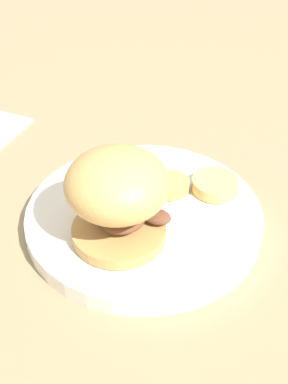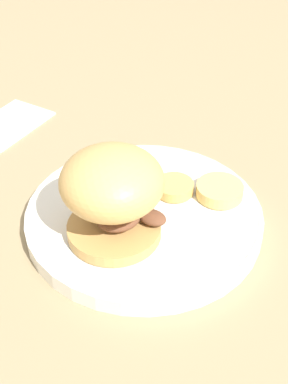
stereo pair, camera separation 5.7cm
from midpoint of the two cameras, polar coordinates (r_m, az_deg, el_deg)
name	(u,v)px [view 1 (the left image)]	position (r m, az deg, el deg)	size (l,w,h in m)	color
ground_plane	(144,224)	(0.60, -2.72, -3.51)	(4.00, 4.00, 0.00)	#937F5B
dinner_plate	(144,216)	(0.59, -2.76, -2.69)	(0.26, 0.26, 0.02)	white
sandwich	(118,194)	(0.52, -5.89, -0.32)	(0.10, 0.10, 0.10)	tan
potato_round_0	(215,185)	(0.61, 4.97, 0.68)	(0.05, 0.05, 0.01)	#DBB766
potato_round_1	(103,168)	(0.64, -6.90, 2.45)	(0.04, 0.04, 0.01)	#DBB766
potato_round_2	(111,184)	(0.61, -6.16, 0.76)	(0.04, 0.04, 0.01)	#BC8942
potato_round_3	(170,185)	(0.61, 0.17, 0.65)	(0.04, 0.04, 0.01)	tan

